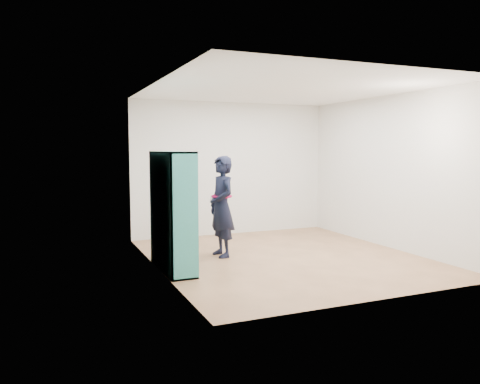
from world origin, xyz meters
name	(u,v)px	position (x,y,z in m)	size (l,w,h in m)	color
floor	(285,257)	(0.00, 0.00, 0.00)	(4.50, 4.50, 0.00)	brown
ceiling	(287,89)	(0.00, 0.00, 2.60)	(4.50, 4.50, 0.00)	white
wall_left	(158,178)	(-2.00, 0.00, 1.30)	(0.02, 4.50, 2.60)	silver
wall_right	(389,172)	(2.00, 0.00, 1.30)	(0.02, 4.50, 2.60)	silver
wall_back	(232,169)	(0.00, 2.25, 1.30)	(4.00, 0.02, 2.60)	silver
wall_front	(384,185)	(0.00, -2.25, 1.30)	(4.00, 0.02, 2.60)	silver
bookshelf	(171,213)	(-1.84, -0.04, 0.81)	(0.36, 1.24, 1.66)	teal
person	(222,206)	(-0.89, 0.46, 0.79)	(0.42, 0.61, 1.58)	black
smartphone	(211,200)	(-1.04, 0.52, 0.90)	(0.03, 0.09, 0.12)	silver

